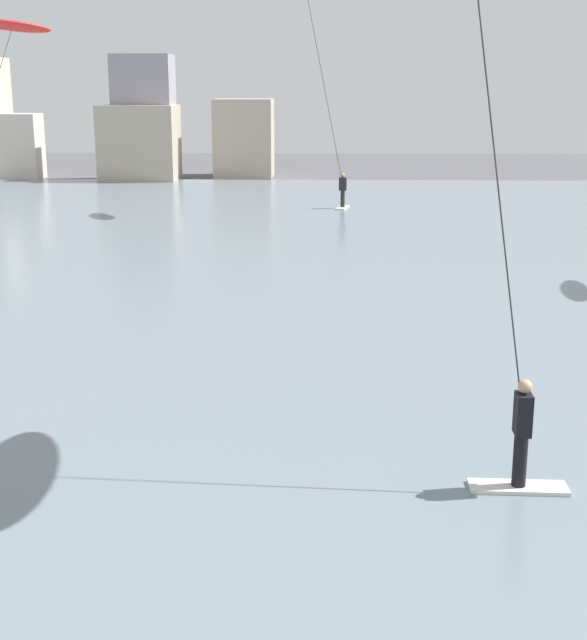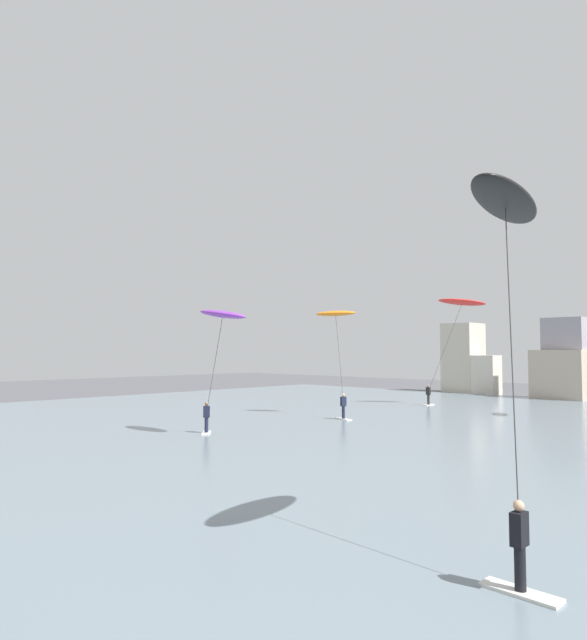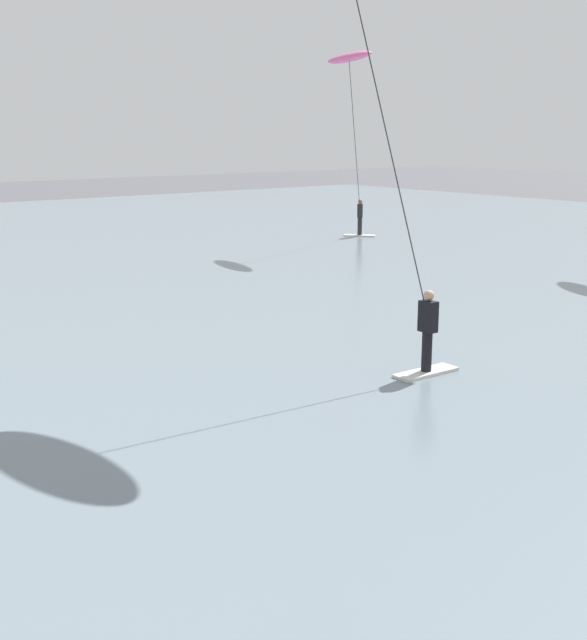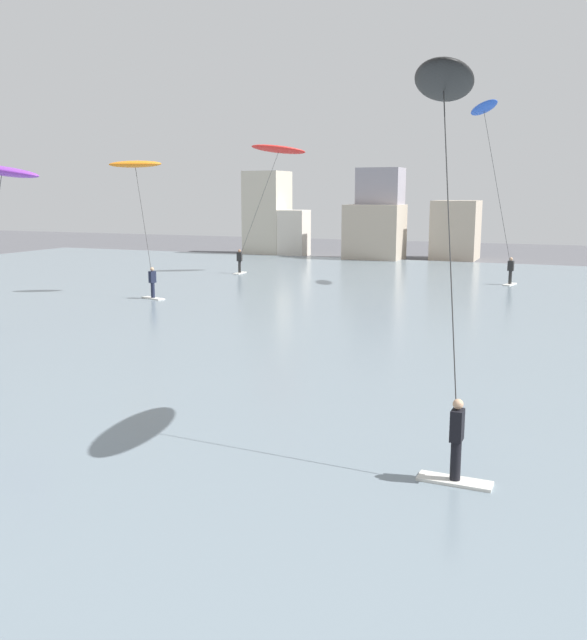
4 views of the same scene
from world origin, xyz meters
The scene contains 4 objects.
water_bay centered at (0.00, 29.95, 0.05)m, with size 84.00×52.00×0.10m, color slate.
far_shore_buildings centered at (-12.05, 57.33, 2.99)m, with size 20.37×6.70×7.59m.
kitesurfer_red centered at (-12.89, 43.09, 7.86)m, with size 4.46×3.67×8.79m.
kitesurfer_blue centered at (1.09, 41.35, 8.98)m, with size 3.30×3.45×10.71m.
Camera 1 is at (1.65, -0.06, 5.68)m, focal length 50.59 mm.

